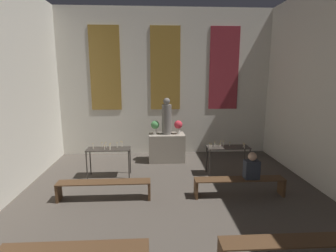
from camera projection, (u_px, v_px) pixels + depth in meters
The scene contains 11 objects.
wall_back at pixel (165, 82), 9.79m from camera, with size 8.06×0.16×5.38m.
altar at pixel (167, 147), 9.23m from camera, with size 1.24×0.72×0.97m.
statue at pixel (167, 118), 9.02m from camera, with size 0.33×0.33×1.26m.
flower_vase_left at pixel (155, 126), 9.06m from camera, with size 0.29×0.29×0.47m.
flower_vase_right at pixel (178, 126), 9.10m from camera, with size 0.29×0.29×0.47m.
candle_rack_left at pixel (109, 152), 7.74m from camera, with size 1.27×0.49×1.06m.
candle_rack_right at pixel (228, 150), 7.93m from camera, with size 1.27×0.49×1.04m.
pew_second_right at pixel (290, 247), 4.12m from camera, with size 2.25×0.36×0.46m.
pew_back_left at pixel (104, 186), 6.36m from camera, with size 2.25×0.36×0.46m.
pew_back_right at pixel (239, 183), 6.55m from camera, with size 2.25×0.36×0.46m.
person_seated at pixel (252, 167), 6.48m from camera, with size 0.36×0.24×0.68m.
Camera 1 is at (-0.46, 0.84, 3.01)m, focal length 28.00 mm.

